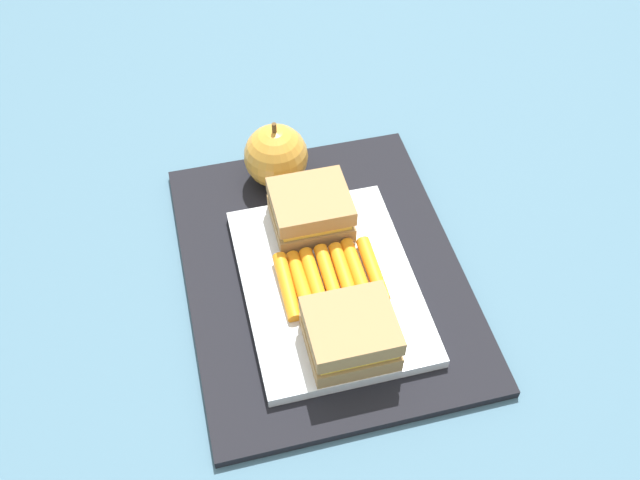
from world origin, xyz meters
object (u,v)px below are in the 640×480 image
(food_tray, at_px, (329,284))
(sandwich_half_right, at_px, (311,210))
(apple, at_px, (276,156))
(carrot_sticks_bundle, at_px, (329,277))
(sandwich_half_left, at_px, (351,334))

(food_tray, distance_m, sandwich_half_right, 0.08)
(sandwich_half_right, relative_size, apple, 0.97)
(food_tray, xyz_separation_m, carrot_sticks_bundle, (-0.00, -0.00, 0.01))
(sandwich_half_left, xyz_separation_m, sandwich_half_right, (0.16, 0.00, 0.00))
(apple, bearing_deg, sandwich_half_right, -167.48)
(food_tray, bearing_deg, carrot_sticks_bundle, -171.36)
(sandwich_half_right, distance_m, carrot_sticks_bundle, 0.08)
(sandwich_half_left, relative_size, carrot_sticks_bundle, 0.78)
(carrot_sticks_bundle, height_order, apple, apple)
(sandwich_half_left, bearing_deg, food_tray, 0.00)
(sandwich_half_left, bearing_deg, apple, 4.51)
(sandwich_half_right, relative_size, carrot_sticks_bundle, 0.78)
(carrot_sticks_bundle, bearing_deg, food_tray, 8.64)
(sandwich_half_right, bearing_deg, carrot_sticks_bundle, -179.93)
(sandwich_half_left, bearing_deg, sandwich_half_right, 0.00)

